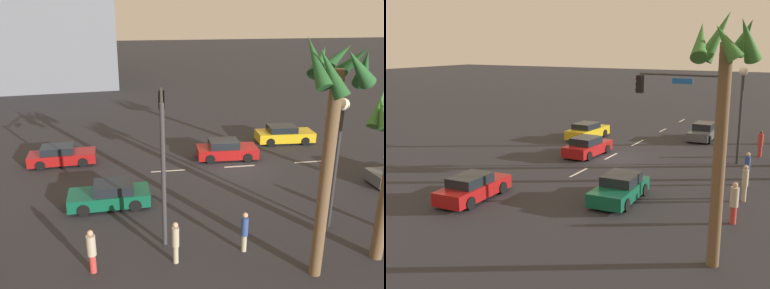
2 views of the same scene
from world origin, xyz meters
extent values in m
plane|color=#28282D|center=(0.00, 0.00, 0.00)|extent=(220.00, 220.00, 0.00)
cube|color=silver|center=(-18.00, 0.00, 0.01)|extent=(1.97, 0.14, 0.01)
cube|color=silver|center=(-11.75, 0.00, 0.01)|extent=(1.84, 0.14, 0.01)
cube|color=silver|center=(-5.38, 0.00, 0.01)|extent=(2.58, 0.14, 0.01)
cube|color=silver|center=(-0.17, 0.00, 0.01)|extent=(2.08, 0.14, 0.01)
cube|color=silver|center=(4.65, 0.00, 0.01)|extent=(2.25, 0.14, 0.01)
cube|color=#0F5138|center=(8.27, 4.29, 0.50)|extent=(4.32, 1.96, 0.68)
cube|color=black|center=(8.02, 4.28, 1.09)|extent=(2.10, 1.67, 0.49)
cylinder|color=black|center=(9.56, 5.20, 0.32)|extent=(0.65, 0.24, 0.64)
cylinder|color=black|center=(9.62, 3.48, 0.32)|extent=(0.65, 0.24, 0.64)
cylinder|color=black|center=(6.92, 5.10, 0.32)|extent=(0.65, 0.24, 0.64)
cylinder|color=black|center=(6.98, 3.39, 0.32)|extent=(0.65, 0.24, 0.64)
cube|color=maroon|center=(0.31, -1.61, 0.52)|extent=(4.30, 2.04, 0.71)
cube|color=black|center=(0.56, -1.62, 1.12)|extent=(2.11, 1.70, 0.50)
cylinder|color=black|center=(-1.04, -2.39, 0.32)|extent=(0.65, 0.26, 0.64)
cylinder|color=black|center=(-0.95, -0.68, 0.32)|extent=(0.65, 0.26, 0.64)
cylinder|color=black|center=(1.56, -2.53, 0.32)|extent=(0.65, 0.26, 0.64)
cylinder|color=black|center=(1.66, -0.83, 0.32)|extent=(0.65, 0.26, 0.64)
cube|color=maroon|center=(11.59, -2.38, 0.50)|extent=(4.47, 1.92, 0.68)
cube|color=black|center=(11.85, -2.37, 1.08)|extent=(2.18, 1.60, 0.48)
cylinder|color=black|center=(10.27, -3.25, 0.32)|extent=(0.65, 0.25, 0.64)
cylinder|color=black|center=(10.19, -1.66, 0.32)|extent=(0.65, 0.25, 0.64)
cylinder|color=black|center=(12.98, -3.10, 0.32)|extent=(0.65, 0.25, 0.64)
cylinder|color=black|center=(12.90, -1.52, 0.32)|extent=(0.65, 0.25, 0.64)
cube|color=#474C51|center=(-9.15, 4.30, 0.50)|extent=(4.19, 1.71, 0.68)
cube|color=black|center=(-9.40, 4.30, 1.11)|extent=(2.01, 1.51, 0.56)
cylinder|color=black|center=(-7.85, 5.10, 0.32)|extent=(0.64, 0.22, 0.64)
cylinder|color=black|center=(-7.85, 3.49, 0.32)|extent=(0.64, 0.22, 0.64)
cylinder|color=black|center=(-10.45, 5.11, 0.32)|extent=(0.64, 0.22, 0.64)
cylinder|color=black|center=(-10.45, 3.49, 0.32)|extent=(0.64, 0.22, 0.64)
cube|color=gold|center=(-5.08, -4.38, 0.53)|extent=(4.54, 2.08, 0.74)
cube|color=black|center=(-4.81, -4.39, 1.13)|extent=(2.22, 1.73, 0.46)
cylinder|color=black|center=(-6.50, -5.16, 0.32)|extent=(0.65, 0.26, 0.64)
cylinder|color=black|center=(-6.40, -3.43, 0.32)|extent=(0.65, 0.26, 0.64)
cylinder|color=black|center=(-3.76, -5.32, 0.32)|extent=(0.65, 0.26, 0.64)
cylinder|color=black|center=(-3.65, -3.60, 0.32)|extent=(0.65, 0.26, 0.64)
cylinder|color=#38383D|center=(5.71, 8.45, 3.25)|extent=(0.20, 0.20, 6.51)
cylinder|color=#38383D|center=(5.52, 6.29, 6.26)|extent=(0.49, 4.33, 0.12)
cube|color=black|center=(5.34, 4.13, 5.68)|extent=(0.35, 0.35, 0.95)
sphere|color=red|center=(5.32, 3.95, 5.98)|extent=(0.20, 0.20, 0.20)
sphere|color=#392605|center=(5.32, 3.95, 5.68)|extent=(0.20, 0.20, 0.20)
sphere|color=black|center=(5.32, 3.95, 5.38)|extent=(0.20, 0.20, 0.20)
cube|color=#1959B2|center=(5.54, 6.50, 5.94)|extent=(0.13, 1.10, 0.28)
cylinder|color=#2D2D33|center=(-2.29, 8.22, 2.91)|extent=(0.18, 0.18, 5.81)
sphere|color=#F2EACC|center=(-2.29, 8.22, 6.09)|extent=(0.56, 0.56, 0.56)
cylinder|color=#BF3833|center=(8.77, 9.98, 0.40)|extent=(0.35, 0.35, 0.80)
cylinder|color=#B2A58C|center=(8.77, 9.98, 1.24)|extent=(0.47, 0.47, 0.88)
sphere|color=tan|center=(8.77, 9.98, 1.80)|extent=(0.24, 0.24, 0.24)
cylinder|color=#B2A58C|center=(2.36, 9.54, 0.39)|extent=(0.30, 0.30, 0.79)
cylinder|color=#2D478C|center=(2.36, 9.54, 1.21)|extent=(0.41, 0.41, 0.86)
sphere|color=tan|center=(2.36, 9.54, 1.76)|extent=(0.23, 0.23, 0.23)
cylinder|color=#B2A58C|center=(5.41, 9.90, 0.40)|extent=(0.30, 0.30, 0.80)
cylinder|color=#B2A58C|center=(5.41, 9.90, 1.23)|extent=(0.40, 0.40, 0.87)
sphere|color=tan|center=(5.41, 9.90, 1.78)|extent=(0.24, 0.24, 0.24)
cylinder|color=#BF3833|center=(-5.05, 9.27, 0.39)|extent=(0.35, 0.35, 0.79)
cylinder|color=#BF3833|center=(-5.05, 9.27, 1.22)|extent=(0.46, 0.46, 0.86)
sphere|color=brown|center=(-5.05, 9.27, 1.77)|extent=(0.23, 0.23, 0.23)
cylinder|color=brown|center=(13.21, 10.08, 3.94)|extent=(0.44, 0.44, 7.87)
cone|color=#38702D|center=(13.82, 10.18, 7.87)|extent=(0.73, 1.20, 1.34)
cone|color=#38702D|center=(13.50, 10.77, 7.96)|extent=(1.37, 1.00, 1.56)
cone|color=#38702D|center=(12.76, 10.55, 8.04)|extent=(1.25, 1.23, 1.39)
cone|color=#38702D|center=(12.42, 9.59, 8.09)|extent=(1.18, 1.43, 1.91)
cone|color=#38702D|center=(13.37, 9.26, 7.94)|extent=(1.69, 0.85, 1.55)
camera|label=1|loc=(7.07, 24.00, 10.12)|focal=37.33mm
camera|label=2|loc=(29.14, 13.17, 7.83)|focal=43.58mm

